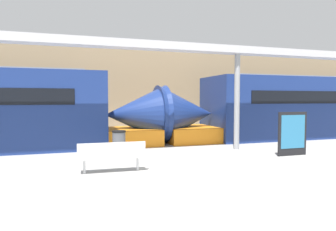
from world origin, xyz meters
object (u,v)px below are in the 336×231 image
(trash_bin, at_px, (119,144))
(support_column_near, at_px, (237,102))
(train_left, at_px, (328,108))
(bench_near, at_px, (112,154))
(poster_board, at_px, (292,134))

(trash_bin, relative_size, support_column_near, 0.24)
(train_left, height_order, support_column_near, support_column_near)
(bench_near, relative_size, trash_bin, 1.98)
(train_left, relative_size, poster_board, 12.55)
(bench_near, bearing_deg, train_left, 23.97)
(train_left, bearing_deg, support_column_near, -159.92)
(train_left, height_order, trash_bin, train_left)
(train_left, distance_m, poster_board, 7.57)
(bench_near, bearing_deg, support_column_near, 26.47)
(trash_bin, bearing_deg, bench_near, -103.18)
(poster_board, xyz_separation_m, support_column_near, (-1.18, 1.79, 1.10))
(bench_near, distance_m, trash_bin, 2.23)
(support_column_near, bearing_deg, train_left, 20.08)
(train_left, relative_size, trash_bin, 21.23)
(poster_board, relative_size, support_column_near, 0.41)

